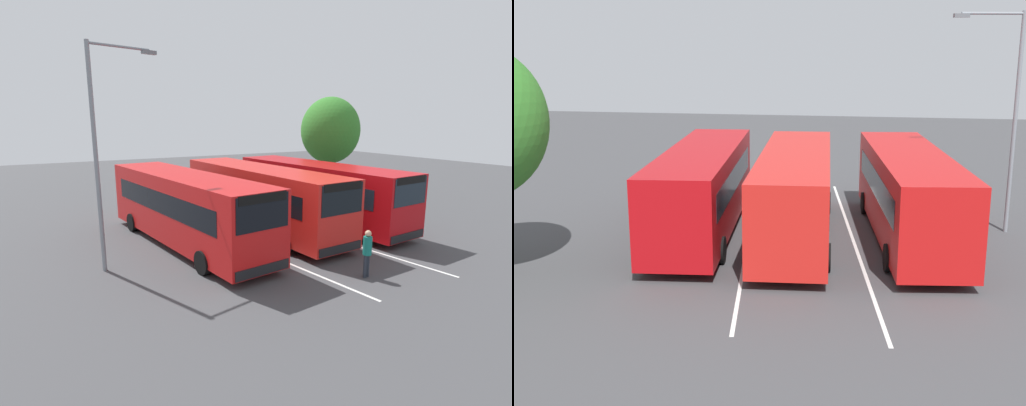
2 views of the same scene
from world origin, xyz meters
The scene contains 9 objects.
ground_plane centered at (0.00, 0.00, 0.00)m, with size 82.03×82.03×0.00m, color #424244.
bus_far_left centered at (0.35, -3.99, 1.78)m, with size 11.68×3.93×3.25m.
bus_center_left centered at (-0.11, 0.19, 1.78)m, with size 11.61×3.33×3.25m.
bus_center_right centered at (0.05, 3.80, 1.78)m, with size 11.64×3.55×3.25m.
pedestrian centered at (7.26, 0.34, 1.05)m, with size 0.39×0.39×1.77m.
street_lamp centered at (1.82, -7.58, 4.77)m, with size 0.79×2.63×8.29m.
depot_tree centered at (-5.66, 9.22, 4.82)m, with size 4.50×4.05×7.20m.
lane_stripe_outer_left centered at (0.00, -1.98, 0.00)m, with size 18.13×0.12×0.01m, color silver.
lane_stripe_inner_left centered at (0.00, 1.98, 0.00)m, with size 18.13×0.12×0.01m, color silver.
Camera 1 is at (17.22, -9.92, 5.65)m, focal length 28.10 mm.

